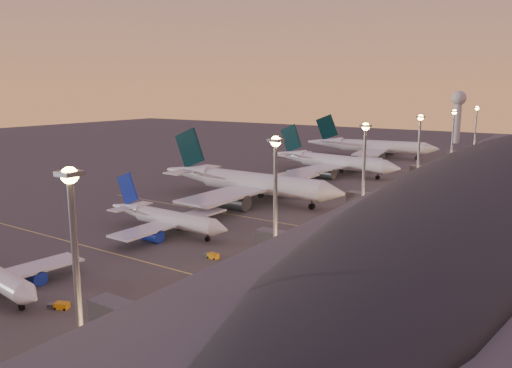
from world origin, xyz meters
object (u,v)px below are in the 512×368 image
Objects in this scene: airliner_narrow_north at (166,218)px; baggage_tug_a at (59,306)px; airliner_wide_near at (246,182)px; airliner_wide_mid at (332,161)px; airliner_wide_far at (370,146)px; radar_tower at (458,108)px; baggage_tug_c at (212,256)px; baggage_tug_b at (88,352)px; baggage_tug_d at (280,266)px.

airliner_narrow_north is 10.61× the size of baggage_tug_a.
airliner_wide_near reaches higher than airliner_wide_mid.
airliner_wide_near reaches higher than airliner_wide_far.
airliner_wide_near is 83.04m from baggage_tug_a.
airliner_wide_near is (-4.60, 40.20, 2.02)m from airliner_narrow_north.
radar_tower is 9.16× the size of baggage_tug_c.
baggage_tug_d is at bearing 45.09° from baggage_tug_b.
baggage_tug_d is at bearing 37.79° from baggage_tug_a.
radar_tower is at bearing 68.65° from airliner_wide_far.
radar_tower reaches higher than baggage_tug_c.
baggage_tug_c is at bearing -69.73° from airliner_wide_mid.
airliner_wide_mid is at bearing 63.97° from baggage_tug_b.
airliner_wide_near is 94.24m from baggage_tug_b.
baggage_tug_d is (22.97, -253.18, -21.41)m from radar_tower.
baggage_tug_a is 0.99× the size of baggage_tug_c.
airliner_narrow_north is 9.37× the size of baggage_tug_b.
baggage_tug_a is (19.16, -138.77, -4.45)m from airliner_wide_mid.
baggage_tug_b is 1.12× the size of baggage_tug_c.
airliner_narrow_north is at bearing 88.80° from baggage_tug_a.
airliner_wide_far is at bearing -102.75° from radar_tower.
airliner_wide_near reaches higher than airliner_narrow_north.
airliner_wide_mid is 140.16m from baggage_tug_a.
airliner_wide_far is (-5.30, 56.26, 0.50)m from airliner_wide_mid.
baggage_tug_b is at bearing -70.21° from baggage_tug_c.
radar_tower is 288.29m from baggage_tug_a.
airliner_wide_mid is 16.94× the size of baggage_tug_a.
airliner_narrow_north is at bearing -82.42° from airliner_wide_near.
airliner_narrow_north is 155.14m from airliner_wide_far.
airliner_wide_mid is at bearing 93.07° from airliner_narrow_north.
airliner_wide_near is 18.65× the size of baggage_tug_c.
airliner_wide_far reaches higher than airliner_narrow_north.
baggage_tug_b is (35.88, -87.00, -4.93)m from airliner_wide_near.
airliner_narrow_north is 0.57× the size of airliner_wide_far.
airliner_wide_far is at bearing 61.77° from baggage_tug_b.
radar_tower reaches higher than airliner_wide_mid.
airliner_wide_near is 2.04× the size of radar_tower.
radar_tower is at bearing 135.20° from baggage_tug_d.
airliner_narrow_north is 0.63× the size of airliner_wide_mid.
airliner_wide_near is at bearing 72.98° from baggage_tug_b.
radar_tower is at bearing 54.27° from baggage_tug_b.
baggage_tug_c is (29.37, -163.37, -4.93)m from airliner_wide_far.
airliner_wide_mid is 111.47m from baggage_tug_d.
baggage_tug_d is at bearing -62.13° from airliner_wide_mid.
baggage_tug_b is (19.04, -294.14, -21.34)m from radar_tower.
airliner_narrow_north is 0.56× the size of airliner_wide_near.
airliner_wide_mid is at bearing 89.84° from airliner_wide_near.
airliner_wide_near is at bearing 170.86° from baggage_tug_d.
airliner_wide_mid is 0.91× the size of airliner_wide_far.
baggage_tug_b is (39.95, -201.69, -4.86)m from airliner_wide_far.
airliner_wide_mid is 109.88m from baggage_tug_c.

